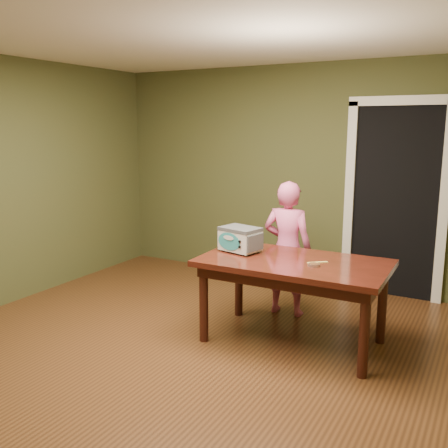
# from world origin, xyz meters

# --- Properties ---
(floor) EXTENTS (5.00, 5.00, 0.00)m
(floor) POSITION_xyz_m (0.00, 0.00, 0.00)
(floor) COLOR brown
(floor) RESTS_ON ground
(room_shell) EXTENTS (4.52, 5.02, 2.61)m
(room_shell) POSITION_xyz_m (0.00, 0.00, 1.71)
(room_shell) COLOR #414826
(room_shell) RESTS_ON ground
(doorway) EXTENTS (1.10, 0.66, 2.25)m
(doorway) POSITION_xyz_m (1.30, 2.78, 1.06)
(doorway) COLOR black
(doorway) RESTS_ON ground
(dining_table) EXTENTS (1.61, 0.93, 0.75)m
(dining_table) POSITION_xyz_m (0.79, 0.77, 0.65)
(dining_table) COLOR #36140C
(dining_table) RESTS_ON floor
(toy_oven) EXTENTS (0.41, 0.32, 0.23)m
(toy_oven) POSITION_xyz_m (0.25, 0.81, 0.87)
(toy_oven) COLOR #4C4F54
(toy_oven) RESTS_ON dining_table
(baking_pan) EXTENTS (0.10, 0.10, 0.02)m
(baking_pan) POSITION_xyz_m (1.00, 0.68, 0.76)
(baking_pan) COLOR silver
(baking_pan) RESTS_ON dining_table
(spatula) EXTENTS (0.15, 0.13, 0.01)m
(spatula) POSITION_xyz_m (1.00, 0.79, 0.75)
(spatula) COLOR #E4D063
(spatula) RESTS_ON dining_table
(child) EXTENTS (0.51, 0.35, 1.36)m
(child) POSITION_xyz_m (0.48, 1.39, 0.68)
(child) COLOR #DE5B91
(child) RESTS_ON floor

